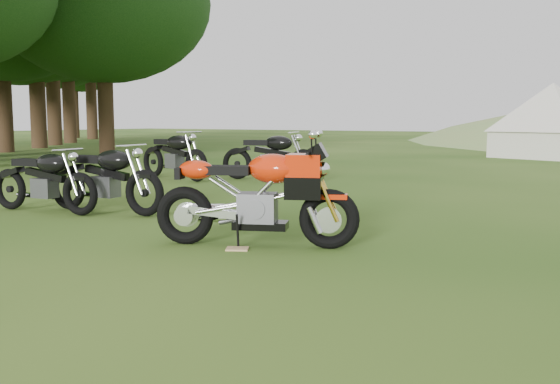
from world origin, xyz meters
The scene contains 9 objects.
ground centered at (0.00, 0.00, 0.00)m, with size 120.00×120.00×0.00m, color #1B3D0D.
treeline centered at (-20.00, 15.00, 0.00)m, with size 28.00×32.00×14.00m, color black, non-canonical shape.
sport_motorcycle centered at (0.03, 0.40, 0.61)m, with size 2.03×0.51×1.22m, color red, non-canonical shape.
plywood_board centered at (-0.03, 0.16, 0.01)m, with size 0.22×0.18×0.02m, color tan.
vintage_moto_a centered at (-3.07, 1.15, 0.52)m, with size 1.99×0.46×1.05m, color black, non-canonical shape.
vintage_moto_b centered at (-3.82, 0.70, 0.49)m, with size 1.87×0.43×0.98m, color black, non-canonical shape.
vintage_moto_c centered at (-5.60, 5.35, 0.57)m, with size 2.16×0.50×1.14m, color black, non-canonical shape.
vintage_moto_d centered at (-3.70, 6.28, 0.56)m, with size 2.15×0.50×1.13m, color black, non-canonical shape.
tent_left centered at (-0.03, 18.08, 1.29)m, with size 2.97×2.97×2.58m, color beige, non-canonical shape.
Camera 1 is at (3.69, -4.84, 1.32)m, focal length 40.00 mm.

